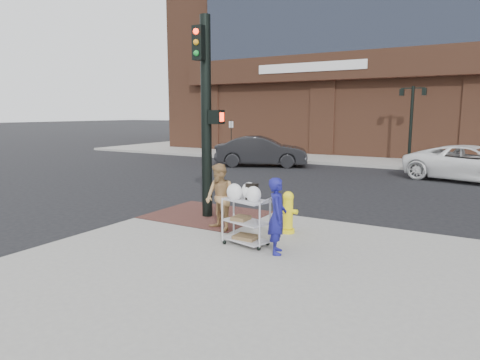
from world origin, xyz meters
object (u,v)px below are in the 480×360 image
Objects in this scene: woman_blue at (277,216)px; minivan_white at (474,164)px; pedestrian_tan at (220,197)px; lamp_post at (411,116)px; traffic_signal_pole at (206,112)px; fire_hydrant at (288,212)px; utility_cart at (246,217)px; sedan_dark at (261,151)px.

woman_blue is 12.92m from minivan_white.
lamp_post is at bearing 107.67° from pedestrian_tan.
lamp_post is 0.80× the size of traffic_signal_pole.
lamp_post is 5.72m from minivan_white.
pedestrian_tan is 1.57m from fire_hydrant.
woman_blue is 1.55× the size of fire_hydrant.
woman_blue is (0.32, -16.95, -1.74)m from lamp_post.
pedestrian_tan reaches higher than woman_blue.
minivan_white is (3.19, -4.36, -1.88)m from lamp_post.
lamp_post is 2.74× the size of woman_blue.
utility_cart is at bearing -8.34° from pedestrian_tan.
lamp_post reaches higher than pedestrian_tan.
lamp_post reaches higher than sedan_dark.
traffic_signal_pole is at bearing 142.35° from utility_cart.
pedestrian_tan is (-1.49, -16.16, -1.70)m from lamp_post.
pedestrian_tan is at bearing 148.74° from utility_cart.
utility_cart is (-0.76, 0.15, -0.16)m from woman_blue.
utility_cart is 1.35× the size of fire_hydrant.
traffic_signal_pole reaches higher than utility_cart.
pedestrian_tan reaches higher than fire_hydrant.
traffic_signal_pole is at bearing 166.16° from minivan_white.
woman_blue reaches higher than sedan_dark.
traffic_signal_pole reaches higher than minivan_white.
woman_blue is 1.47m from fire_hydrant.
woman_blue is 1.98m from pedestrian_tan.
traffic_signal_pole is 3.28m from fire_hydrant.
fire_hydrant is at bearing 73.53° from utility_cart.
woman_blue reaches higher than fire_hydrant.
sedan_dark is 14.05m from utility_cart.
fire_hydrant is at bearing -173.31° from sedan_dark.
traffic_signal_pole is 3.33m from utility_cart.
minivan_white reaches higher than utility_cart.
utility_cart is at bearing -37.65° from traffic_signal_pole.
pedestrian_tan reaches higher than utility_cart.
fire_hydrant is at bearing -90.26° from lamp_post.
fire_hydrant is (-3.26, -11.20, -0.11)m from minivan_white.
traffic_signal_pole is 11.97m from sedan_dark.
utility_cart is (-3.62, -12.44, -0.01)m from minivan_white.
traffic_signal_pole is (-2.48, -15.23, 0.21)m from lamp_post.
woman_blue is at bearing -74.17° from fire_hydrant.
lamp_post is at bearing 89.74° from fire_hydrant.
sedan_dark is at bearing 116.29° from utility_cart.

